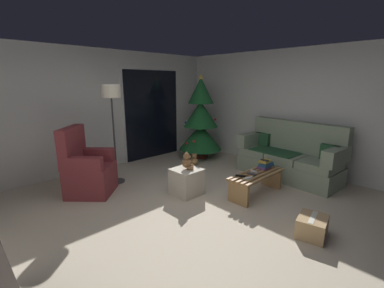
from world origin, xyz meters
The scene contains 20 objects.
ground_plane centered at (0.00, 0.00, 0.00)m, with size 7.00×7.00×0.00m, color beige.
wall_back centered at (0.00, 3.06, 1.25)m, with size 5.72×0.12×2.50m, color silver.
wall_right centered at (2.86, 0.00, 1.25)m, with size 0.12×6.00×2.50m, color silver.
patio_door_frame centered at (1.25, 2.99, 1.10)m, with size 1.60×0.02×2.20m, color silver.
patio_door_glass centered at (1.25, 2.97, 1.05)m, with size 1.50×0.02×2.10m, color black.
couch centered at (2.32, -0.06, 0.40)m, with size 0.90×1.99×1.08m.
coffee_table centered at (1.11, -0.09, 0.25)m, with size 1.10×0.40×0.38m.
remote_silver centered at (1.12, -0.03, 0.39)m, with size 0.04×0.16×0.02m, color #ADADB2.
remote_graphite centered at (0.99, -0.07, 0.39)m, with size 0.04×0.16×0.02m, color #333338.
remote_white centered at (0.80, -0.14, 0.39)m, with size 0.04×0.16×0.02m, color silver.
remote_black centered at (0.79, 0.00, 0.39)m, with size 0.04×0.16×0.02m, color black.
book_stack centered at (1.43, -0.06, 0.45)m, with size 0.27×0.19×0.14m.
cell_phone centered at (1.41, -0.05, 0.52)m, with size 0.07×0.14×0.01m, color black.
christmas_tree centered at (2.02, 2.09, 0.89)m, with size 1.03×1.03×2.01m.
armchair centered at (-0.86, 1.90, 0.40)m, with size 0.97×0.97×1.13m.
floor_lamp centered at (-0.27, 2.03, 1.51)m, with size 0.32×0.32×1.78m.
ottoman centered at (0.30, 0.73, 0.22)m, with size 0.44×0.44×0.44m, color beige.
teddy_bear_chestnut centered at (0.31, 0.72, 0.56)m, with size 0.21×0.21×0.29m.
teddy_bear_honey_by_tree centered at (1.46, 1.73, 0.12)m, with size 0.21×0.21×0.29m.
cardboard_box_taped_mid_floor centered at (0.58, -1.22, 0.12)m, with size 0.45×0.39×0.25m.
Camera 1 is at (-2.45, -2.27, 1.84)m, focal length 24.39 mm.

